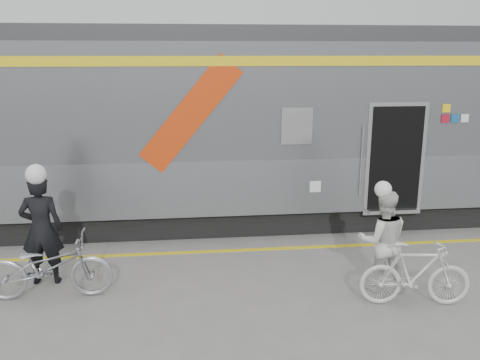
{
  "coord_description": "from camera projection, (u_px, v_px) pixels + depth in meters",
  "views": [
    {
      "loc": [
        -0.95,
        -6.69,
        3.6
      ],
      "look_at": [
        -0.02,
        1.6,
        1.5
      ],
      "focal_mm": 38.0,
      "sensor_mm": 36.0,
      "label": 1
    }
  ],
  "objects": [
    {
      "name": "bicycle_left",
      "position": [
        48.0,
        267.0,
        7.57
      ],
      "size": [
        1.89,
        0.68,
        0.99
      ],
      "primitive_type": "imported",
      "rotation": [
        0.0,
        0.0,
        1.58
      ],
      "color": "#A4A7AC",
      "rests_on": "ground"
    },
    {
      "name": "ground",
      "position": [
        253.0,
        306.0,
        7.43
      ],
      "size": [
        90.0,
        90.0,
        0.0
      ],
      "primitive_type": "plane",
      "color": "slate",
      "rests_on": "ground"
    },
    {
      "name": "bicycle_right",
      "position": [
        415.0,
        274.0,
        7.35
      ],
      "size": [
        1.66,
        0.67,
        0.97
      ],
      "primitive_type": "imported",
      "rotation": [
        0.0,
        0.0,
        1.43
      ],
      "color": "silver",
      "rests_on": "ground"
    },
    {
      "name": "man",
      "position": [
        41.0,
        229.0,
        7.98
      ],
      "size": [
        0.66,
        0.44,
        1.8
      ],
      "primitive_type": "imported",
      "rotation": [
        0.0,
        0.0,
        3.15
      ],
      "color": "black",
      "rests_on": "ground"
    },
    {
      "name": "helmet_man",
      "position": [
        35.0,
        164.0,
        7.72
      ],
      "size": [
        0.31,
        0.31,
        0.31
      ],
      "primitive_type": "sphere",
      "color": "white",
      "rests_on": "man"
    },
    {
      "name": "helmet_woman",
      "position": [
        387.0,
        182.0,
        7.54
      ],
      "size": [
        0.26,
        0.26,
        0.26
      ],
      "primitive_type": "sphere",
      "color": "white",
      "rests_on": "woman"
    },
    {
      "name": "woman",
      "position": [
        382.0,
        241.0,
        7.77
      ],
      "size": [
        0.85,
        0.7,
        1.6
      ],
      "primitive_type": "imported",
      "rotation": [
        0.0,
        0.0,
        3.0
      ],
      "color": "silver",
      "rests_on": "ground"
    },
    {
      "name": "train",
      "position": [
        273.0,
        125.0,
        11.08
      ],
      "size": [
        24.0,
        3.17,
        4.1
      ],
      "color": "black",
      "rests_on": "ground"
    },
    {
      "name": "safety_strip",
      "position": [
        238.0,
        250.0,
        9.5
      ],
      "size": [
        24.0,
        0.12,
        0.01
      ],
      "primitive_type": "cube",
      "color": "yellow",
      "rests_on": "ground"
    }
  ]
}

